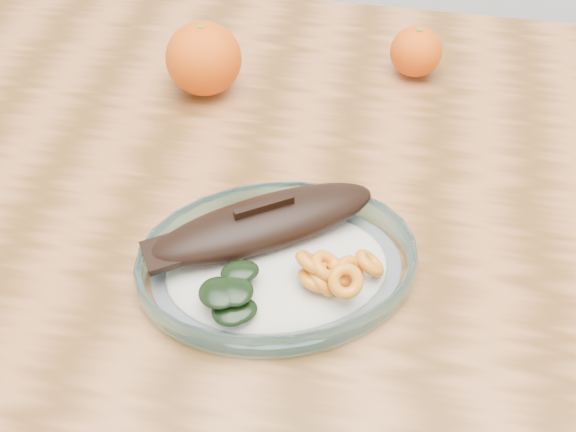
{
  "coord_description": "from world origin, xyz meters",
  "views": [
    {
      "loc": [
        0.04,
        -0.54,
        1.3
      ],
      "look_at": [
        -0.04,
        -0.05,
        0.77
      ],
      "focal_mm": 45.0,
      "sensor_mm": 36.0,
      "label": 1
    }
  ],
  "objects_px": {
    "orange_left": "(204,59)",
    "plated_meal": "(277,261)",
    "orange_right": "(416,52)",
    "dining_table": "(332,261)"
  },
  "relations": [
    {
      "from": "orange_left",
      "to": "plated_meal",
      "type": "bearing_deg",
      "value": -62.84
    },
    {
      "from": "plated_meal",
      "to": "orange_right",
      "type": "xyz_separation_m",
      "value": [
        0.11,
        0.35,
        0.01
      ]
    },
    {
      "from": "dining_table",
      "to": "plated_meal",
      "type": "relative_size",
      "value": 1.97
    },
    {
      "from": "orange_left",
      "to": "orange_right",
      "type": "bearing_deg",
      "value": 17.42
    },
    {
      "from": "dining_table",
      "to": "orange_left",
      "type": "bearing_deg",
      "value": 137.94
    },
    {
      "from": "dining_table",
      "to": "orange_right",
      "type": "relative_size",
      "value": 18.45
    },
    {
      "from": "plated_meal",
      "to": "orange_left",
      "type": "height_order",
      "value": "orange_left"
    },
    {
      "from": "dining_table",
      "to": "orange_left",
      "type": "xyz_separation_m",
      "value": [
        -0.18,
        0.17,
        0.14
      ]
    },
    {
      "from": "dining_table",
      "to": "orange_left",
      "type": "height_order",
      "value": "orange_left"
    },
    {
      "from": "plated_meal",
      "to": "orange_left",
      "type": "xyz_separation_m",
      "value": [
        -0.14,
        0.27,
        0.03
      ]
    }
  ]
}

